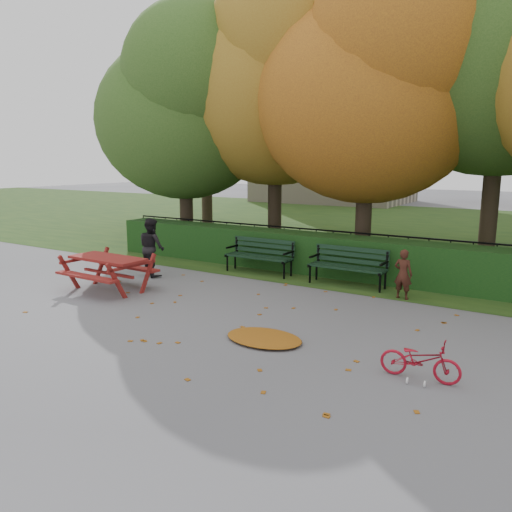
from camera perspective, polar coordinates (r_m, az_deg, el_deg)
The scene contains 17 objects.
ground at distance 9.23m, azimuth -4.74°, elevation -7.21°, with size 90.00×90.00×0.00m, color slate.
grass_strip at distance 21.84m, azimuth 17.90°, elevation 2.84°, with size 90.00×90.00×0.00m, color #1D3C15.
building_left at distance 36.26m, azimuth 9.16°, elevation 18.10°, with size 10.00×7.00×15.00m, color #B7A88E.
hedge at distance 12.88m, azimuth 7.32°, elevation 0.23°, with size 13.00×0.90×1.00m, color black.
iron_fence at distance 13.59m, azimuth 8.75°, elevation 0.90°, with size 14.00×0.04×1.02m.
tree_a at distance 16.46m, azimuth -7.92°, elevation 16.57°, with size 5.88×5.60×7.48m.
tree_b at distance 15.98m, azimuth 2.95°, elevation 20.02°, with size 6.72×6.40×8.79m.
tree_c at distance 13.84m, azimuth 13.80°, elevation 18.74°, with size 6.30×6.00×8.00m.
tree_f at distance 20.64m, azimuth -5.48°, elevation 18.72°, with size 6.93×6.60×9.19m.
bench_left at distance 12.79m, azimuth 0.52°, elevation 0.33°, with size 1.80×0.57×0.88m.
bench_right at distance 11.73m, azimuth 10.55°, elevation -0.82°, with size 1.80×0.57×0.88m.
picnic_table at distance 11.51m, azimuth -16.57°, elevation -0.94°, with size 1.80×1.46×0.87m.
leaf_pile at distance 8.15m, azimuth 0.93°, elevation -9.33°, with size 1.30×0.90×0.09m, color maroon.
leaf_scatter at distance 9.46m, azimuth -3.65°, elevation -6.71°, with size 9.00×5.70×0.01m, color maroon, non-canonical shape.
child at distance 10.83m, azimuth 16.47°, elevation -2.01°, with size 0.39×0.25×1.06m, color #3B1B12.
adult at distance 12.71m, azimuth -11.83°, elevation 1.01°, with size 0.71×0.55×1.47m, color black.
bicycle at distance 7.05m, azimuth 18.25°, elevation -11.20°, with size 0.36×1.04×0.55m, color #A40F20.
Camera 1 is at (5.30, -6.99, 2.86)m, focal length 35.00 mm.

